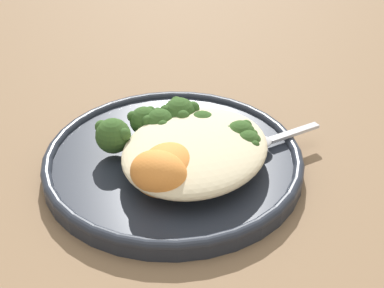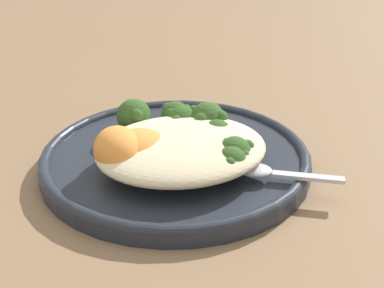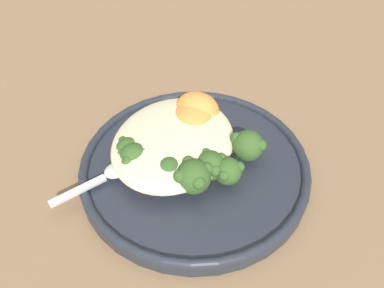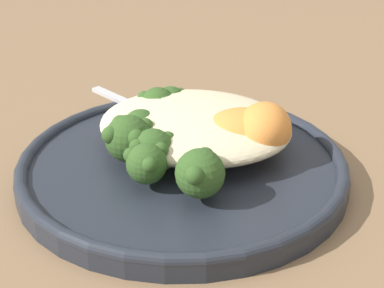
# 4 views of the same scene
# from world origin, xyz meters

# --- Properties ---
(ground_plane) EXTENTS (4.00, 4.00, 0.00)m
(ground_plane) POSITION_xyz_m (0.00, 0.00, 0.00)
(ground_plane) COLOR #846647
(plate) EXTENTS (0.29, 0.29, 0.02)m
(plate) POSITION_xyz_m (-0.02, 0.00, 0.01)
(plate) COLOR #232833
(plate) RESTS_ON ground_plane
(quinoa_mound) EXTENTS (0.17, 0.15, 0.03)m
(quinoa_mound) POSITION_xyz_m (-0.01, 0.03, 0.04)
(quinoa_mound) COLOR beige
(quinoa_mound) RESTS_ON plate
(broccoli_stalk_0) EXTENTS (0.09, 0.09, 0.03)m
(broccoli_stalk_0) POSITION_xyz_m (-0.04, 0.06, 0.04)
(broccoli_stalk_0) COLOR #9EBC66
(broccoli_stalk_0) RESTS_ON plate
(broccoli_stalk_1) EXTENTS (0.10, 0.07, 0.03)m
(broccoli_stalk_1) POSITION_xyz_m (-0.05, 0.05, 0.04)
(broccoli_stalk_1) COLOR #9EBC66
(broccoli_stalk_1) RESTS_ON plate
(broccoli_stalk_2) EXTENTS (0.08, 0.03, 0.03)m
(broccoli_stalk_2) POSITION_xyz_m (-0.04, 0.04, 0.03)
(broccoli_stalk_2) COLOR #9EBC66
(broccoli_stalk_2) RESTS_ON plate
(broccoli_stalk_3) EXTENTS (0.09, 0.05, 0.03)m
(broccoli_stalk_3) POSITION_xyz_m (-0.05, 0.02, 0.04)
(broccoli_stalk_3) COLOR #9EBC66
(broccoli_stalk_3) RESTS_ON plate
(broccoli_stalk_4) EXTENTS (0.10, 0.09, 0.04)m
(broccoli_stalk_4) POSITION_xyz_m (-0.05, -0.01, 0.04)
(broccoli_stalk_4) COLOR #9EBC66
(broccoli_stalk_4) RESTS_ON plate
(broccoli_stalk_5) EXTENTS (0.06, 0.08, 0.04)m
(broccoli_stalk_5) POSITION_xyz_m (-0.03, -0.02, 0.04)
(broccoli_stalk_5) COLOR #9EBC66
(broccoli_stalk_5) RESTS_ON plate
(broccoli_stalk_6) EXTENTS (0.06, 0.12, 0.03)m
(broccoli_stalk_6) POSITION_xyz_m (-0.02, -0.03, 0.04)
(broccoli_stalk_6) COLOR #9EBC66
(broccoli_stalk_6) RESTS_ON plate
(broccoli_stalk_7) EXTENTS (0.05, 0.13, 0.04)m
(broccoli_stalk_7) POSITION_xyz_m (0.01, -0.04, 0.04)
(broccoli_stalk_7) COLOR #9EBC66
(broccoli_stalk_7) RESTS_ON plate
(sweet_potato_chunk_0) EXTENTS (0.05, 0.06, 0.05)m
(sweet_potato_chunk_0) POSITION_xyz_m (0.05, 0.03, 0.04)
(sweet_potato_chunk_0) COLOR orange
(sweet_potato_chunk_0) RESTS_ON plate
(sweet_potato_chunk_1) EXTENTS (0.08, 0.07, 0.04)m
(sweet_potato_chunk_1) POSITION_xyz_m (0.03, 0.02, 0.04)
(sweet_potato_chunk_1) COLOR orange
(sweet_potato_chunk_1) RESTS_ON plate
(spoon) EXTENTS (0.10, 0.07, 0.01)m
(spoon) POSITION_xyz_m (-0.08, 0.08, 0.03)
(spoon) COLOR silver
(spoon) RESTS_ON plate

